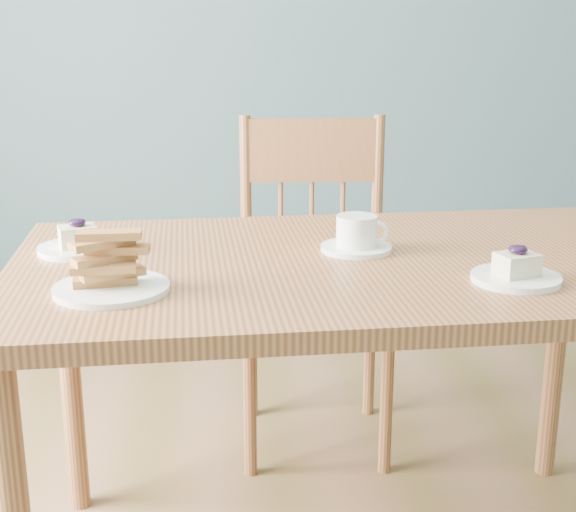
{
  "coord_description": "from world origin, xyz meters",
  "views": [
    {
      "loc": [
        -0.38,
        -1.62,
        1.27
      ],
      "look_at": [
        -0.21,
        0.07,
        0.78
      ],
      "focal_mm": 50.0,
      "sensor_mm": 36.0,
      "label": 1
    }
  ],
  "objects": [
    {
      "name": "cheesecake_plate_far",
      "position": [
        -0.67,
        0.14,
        0.8
      ],
      "size": [
        0.18,
        0.18,
        0.08
      ],
      "rotation": [
        0.0,
        0.0,
        0.3
      ],
      "color": "white",
      "rests_on": "dining_table"
    },
    {
      "name": "cheesecake_plate_near",
      "position": [
        0.22,
        -0.17,
        0.8
      ],
      "size": [
        0.18,
        0.18,
        0.07
      ],
      "rotation": [
        0.0,
        0.0,
        0.28
      ],
      "color": "white",
      "rests_on": "dining_table"
    },
    {
      "name": "biscotti_plate",
      "position": [
        -0.57,
        -0.16,
        0.82
      ],
      "size": [
        0.22,
        0.22,
        0.12
      ],
      "rotation": [
        0.0,
        0.0,
        0.17
      ],
      "color": "white",
      "rests_on": "dining_table"
    },
    {
      "name": "dining_chair",
      "position": [
        -0.07,
        0.69,
        0.51
      ],
      "size": [
        0.49,
        0.47,
        1.01
      ],
      "rotation": [
        0.0,
        0.0,
        -0.07
      ],
      "color": "#A5683E",
      "rests_on": "ground"
    },
    {
      "name": "coffee_cup",
      "position": [
        -0.05,
        0.08,
        0.82
      ],
      "size": [
        0.16,
        0.16,
        0.08
      ],
      "rotation": [
        0.0,
        0.0,
        -0.33
      ],
      "color": "white",
      "rests_on": "dining_table"
    },
    {
      "name": "dining_table",
      "position": [
        -0.07,
        0.02,
        0.71
      ],
      "size": [
        1.49,
        0.88,
        0.79
      ],
      "rotation": [
        0.0,
        0.0,
        0.03
      ],
      "color": "#A5683E",
      "rests_on": "ground"
    }
  ]
}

